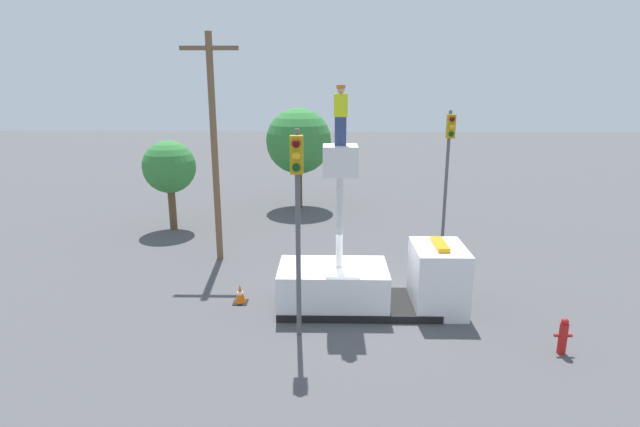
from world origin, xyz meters
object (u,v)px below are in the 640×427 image
(fire_hydrant, at_px, (563,336))
(tree_left_bg, at_px, (299,141))
(bucket_truck, at_px, (372,280))
(traffic_light_across, at_px, (449,152))
(traffic_cone_rear, at_px, (240,294))
(utility_pole, at_px, (214,143))
(worker, at_px, (341,115))
(traffic_light_pole, at_px, (297,195))
(tree_right_bg, at_px, (169,167))

(fire_hydrant, height_order, tree_left_bg, tree_left_bg)
(bucket_truck, distance_m, traffic_light_across, 8.21)
(traffic_cone_rear, xyz_separation_m, utility_pole, (-1.58, 4.27, 4.49))
(traffic_cone_rear, bearing_deg, worker, -5.36)
(traffic_light_pole, bearing_deg, worker, 58.11)
(traffic_cone_rear, height_order, tree_right_bg, tree_right_bg)
(tree_right_bg, bearing_deg, worker, -47.63)
(traffic_light_pole, xyz_separation_m, tree_left_bg, (-0.89, 15.40, -0.32))
(traffic_light_pole, bearing_deg, tree_left_bg, 93.31)
(worker, xyz_separation_m, tree_right_bg, (-8.07, 8.84, -3.04))
(traffic_light_pole, height_order, traffic_cone_rear, traffic_light_pole)
(bucket_truck, relative_size, tree_left_bg, 1.03)
(traffic_cone_rear, height_order, tree_left_bg, tree_left_bg)
(bucket_truck, distance_m, worker, 5.30)
(bucket_truck, xyz_separation_m, fire_hydrant, (4.90, -2.71, -0.45))
(worker, height_order, traffic_light_across, worker)
(traffic_light_across, xyz_separation_m, utility_pole, (-9.64, -1.98, 0.61))
(traffic_light_pole, distance_m, utility_pole, 7.46)
(tree_right_bg, height_order, utility_pole, utility_pole)
(tree_left_bg, distance_m, utility_pole, 9.39)
(fire_hydrant, bearing_deg, bucket_truck, 151.10)
(traffic_light_across, bearing_deg, bucket_truck, -119.74)
(traffic_light_across, height_order, fire_hydrant, traffic_light_across)
(tree_right_bg, relative_size, utility_pole, 0.49)
(traffic_light_pole, relative_size, tree_left_bg, 1.03)
(tree_left_bg, bearing_deg, utility_pole, -107.23)
(tree_right_bg, xyz_separation_m, utility_pole, (3.23, -4.26, 1.69))
(traffic_light_pole, distance_m, fire_hydrant, 8.06)
(fire_hydrant, bearing_deg, traffic_light_pole, 173.51)
(worker, bearing_deg, fire_hydrant, -24.41)
(utility_pole, bearing_deg, worker, -43.43)
(traffic_light_across, distance_m, utility_pole, 9.86)
(traffic_light_across, height_order, utility_pole, utility_pole)
(traffic_light_pole, relative_size, traffic_cone_rear, 9.23)
(worker, bearing_deg, utility_pole, 136.57)
(traffic_light_pole, bearing_deg, utility_pole, 119.47)
(traffic_cone_rear, bearing_deg, tree_left_bg, 84.87)
(worker, height_order, utility_pole, utility_pole)
(tree_left_bg, bearing_deg, fire_hydrant, -63.64)
(traffic_light_pole, bearing_deg, bucket_truck, 40.23)
(tree_right_bg, bearing_deg, traffic_cone_rear, -60.59)
(utility_pole, bearing_deg, fire_hydrant, -34.00)
(bucket_truck, bearing_deg, fire_hydrant, -28.90)
(traffic_cone_rear, relative_size, tree_right_bg, 0.15)
(traffic_light_across, distance_m, tree_right_bg, 13.12)
(utility_pole, bearing_deg, traffic_light_across, 11.60)
(worker, bearing_deg, bucket_truck, 0.00)
(tree_left_bg, relative_size, utility_pole, 0.64)
(worker, relative_size, traffic_light_pole, 0.30)
(traffic_light_across, bearing_deg, utility_pole, -168.40)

